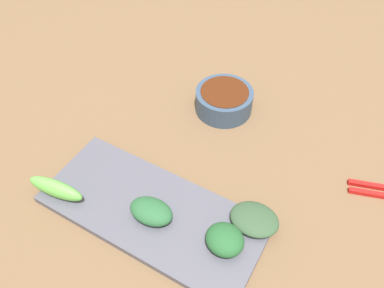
# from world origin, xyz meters

# --- Properties ---
(tabletop) EXTENTS (2.10, 2.10, 0.02)m
(tabletop) POSITION_xyz_m (0.00, 0.00, 0.01)
(tabletop) COLOR brown
(tabletop) RESTS_ON ground
(sauce_bowl) EXTENTS (0.11, 0.11, 0.05)m
(sauce_bowl) POSITION_xyz_m (-0.13, -0.02, 0.05)
(sauce_bowl) COLOR #30445A
(sauce_bowl) RESTS_ON tabletop
(serving_plate) EXTENTS (0.15, 0.35, 0.01)m
(serving_plate) POSITION_xyz_m (0.13, -0.01, 0.03)
(serving_plate) COLOR #4B4B56
(serving_plate) RESTS_ON tabletop
(broccoli_stalk_0) EXTENTS (0.04, 0.10, 0.03)m
(broccoli_stalk_0) POSITION_xyz_m (0.18, -0.16, 0.05)
(broccoli_stalk_0) COLOR #5DB044
(broccoli_stalk_0) RESTS_ON serving_plate
(broccoli_leafy_1) EXTENTS (0.06, 0.07, 0.03)m
(broccoli_leafy_1) POSITION_xyz_m (0.13, 0.11, 0.05)
(broccoli_leafy_1) COLOR #215229
(broccoli_leafy_1) RESTS_ON serving_plate
(broccoli_leafy_2) EXTENTS (0.07, 0.08, 0.02)m
(broccoli_leafy_2) POSITION_xyz_m (0.08, 0.13, 0.04)
(broccoli_leafy_2) COLOR #2E482E
(broccoli_leafy_2) RESTS_ON serving_plate
(broccoli_leafy_3) EXTENTS (0.05, 0.07, 0.03)m
(broccoli_leafy_3) POSITION_xyz_m (0.14, -0.01, 0.05)
(broccoli_leafy_3) COLOR #255731
(broccoli_leafy_3) RESTS_ON serving_plate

